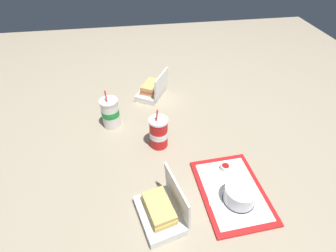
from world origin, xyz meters
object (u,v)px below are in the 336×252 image
Objects in this scene: cake_container at (240,195)px; soda_cup_left at (110,113)px; food_tray at (232,191)px; ketchup_cup at (225,167)px; clamshell_sandwich_back at (161,211)px; soda_cup_front at (159,133)px; clamshell_sandwich_corner at (152,90)px; plastic_fork at (246,186)px.

cake_container is 0.57× the size of soda_cup_left.
food_tray is at bearing 43.71° from soda_cup_left.
ketchup_cup is at bearing 51.14° from soda_cup_left.
food_tray is 2.97× the size of cake_container.
soda_cup_front reaches higher than clamshell_sandwich_back.
soda_cup_left is 1.01× the size of soda_cup_front.
ketchup_cup is 0.36m from clamshell_sandwich_back.
soda_cup_left reaches higher than clamshell_sandwich_corner.
food_tray is 1.62× the size of clamshell_sandwich_corner.
clamshell_sandwich_corner is (-0.83, 0.06, -0.00)m from clamshell_sandwich_back.
soda_cup_front reaches higher than cake_container.
food_tray is 0.72m from soda_cup_left.
clamshell_sandwich_corner is 1.07× the size of soda_cup_front.
soda_cup_front reaches higher than plastic_fork.
food_tray is at bearing 18.21° from clamshell_sandwich_corner.
cake_container is at bearing 41.78° from soda_cup_left.
food_tray is 0.07m from plastic_fork.
plastic_fork is at bearing 22.76° from clamshell_sandwich_corner.
food_tray is at bearing -112.11° from plastic_fork.
clamshell_sandwich_back is 1.07× the size of soda_cup_front.
clamshell_sandwich_back is (0.18, -0.31, 0.02)m from ketchup_cup.
plastic_fork is 0.49× the size of soda_cup_left.
plastic_fork is 0.46m from soda_cup_front.
ketchup_cup is 0.12m from plastic_fork.
cake_container is 0.76m from soda_cup_left.
soda_cup_left is 0.30m from soda_cup_front.
food_tray is at bearing 38.78° from soda_cup_front.
clamshell_sandwich_back is 1.01× the size of clamshell_sandwich_corner.
clamshell_sandwich_corner is at bearing -158.39° from ketchup_cup.
ketchup_cup reaches higher than plastic_fork.
clamshell_sandwich_corner reaches higher than food_tray.
cake_container reaches higher than plastic_fork.
cake_container is at bearing 36.07° from soda_cup_front.
ketchup_cup is at bearing -178.66° from cake_container.
plastic_fork is at bearing 137.15° from cake_container.
cake_container is 0.58× the size of soda_cup_front.
clamshell_sandwich_back is at bearing -86.33° from cake_container.
food_tray is 1.73× the size of soda_cup_front.
cake_container is at bearing -75.15° from plastic_fork.
food_tray is 0.43m from soda_cup_front.
soda_cup_left is at bearing -138.22° from cake_container.
soda_cup_front is (-0.21, -0.27, 0.05)m from ketchup_cup.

